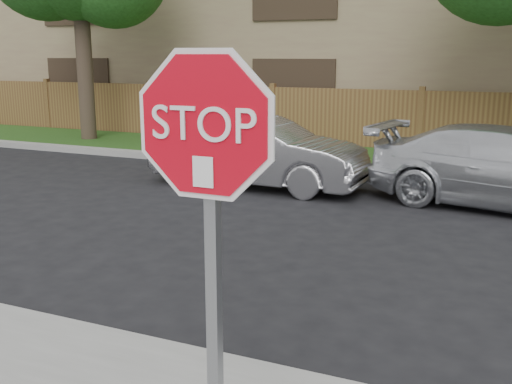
% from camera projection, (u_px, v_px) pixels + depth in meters
% --- Properties ---
extents(ground, '(90.00, 90.00, 0.00)m').
position_uv_depth(ground, '(198.00, 357.00, 5.01)').
color(ground, black).
rests_on(ground, ground).
extents(far_curb, '(70.00, 0.30, 0.15)m').
position_uv_depth(far_curb, '(393.00, 174.00, 12.26)').
color(far_curb, gray).
rests_on(far_curb, ground).
extents(grass_strip, '(70.00, 3.00, 0.12)m').
position_uv_depth(grass_strip, '(407.00, 162.00, 13.73)').
color(grass_strip, '#1E4714').
rests_on(grass_strip, ground).
extents(fence, '(70.00, 0.12, 1.60)m').
position_uv_depth(fence, '(420.00, 123.00, 14.99)').
color(fence, brown).
rests_on(fence, ground).
extents(apartment_building, '(35.20, 9.20, 7.20)m').
position_uv_depth(apartment_building, '(453.00, 21.00, 19.37)').
color(apartment_building, '#8F7659').
rests_on(apartment_building, ground).
extents(stop_sign, '(1.01, 0.13, 2.55)m').
position_uv_depth(stop_sign, '(208.00, 191.00, 2.91)').
color(stop_sign, gray).
rests_on(stop_sign, sidewalk_near).
extents(sedan_left, '(4.15, 1.54, 1.35)m').
position_uv_depth(sedan_left, '(258.00, 152.00, 11.34)').
color(sedan_left, '#9F9EA2').
rests_on(sedan_left, ground).
extents(sedan_right, '(4.80, 2.52, 1.33)m').
position_uv_depth(sedan_right, '(511.00, 168.00, 9.75)').
color(sedan_right, silver).
rests_on(sedan_right, ground).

